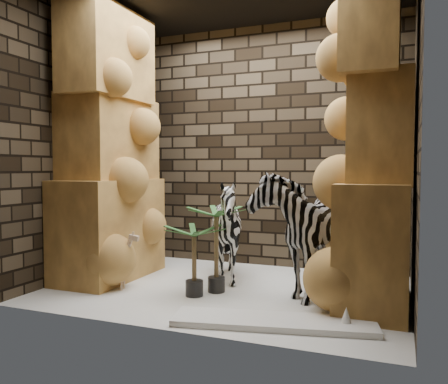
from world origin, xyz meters
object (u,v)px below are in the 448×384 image
at_px(zebra_left, 227,236).
at_px(surfboard, 273,322).
at_px(zebra_right, 304,220).
at_px(giraffe_toy, 115,259).
at_px(palm_front, 216,249).
at_px(palm_back, 194,260).

height_order(zebra_left, surfboard, zebra_left).
height_order(zebra_right, giraffe_toy, zebra_right).
height_order(zebra_left, palm_front, zebra_left).
bearing_deg(giraffe_toy, zebra_right, 10.44).
relative_size(zebra_right, palm_front, 1.65).
relative_size(palm_front, palm_back, 1.25).
bearing_deg(zebra_right, palm_front, -148.66).
distance_m(palm_back, surfboard, 1.10).
height_order(giraffe_toy, palm_front, palm_front).
bearing_deg(zebra_left, surfboard, -34.27).
xyz_separation_m(palm_front, palm_back, (-0.14, -0.21, -0.09)).
relative_size(giraffe_toy, palm_front, 0.70).
distance_m(zebra_right, zebra_left, 0.86).
relative_size(palm_front, surfboard, 0.55).
distance_m(giraffe_toy, palm_front, 1.04).
bearing_deg(zebra_right, surfboard, -83.80).
bearing_deg(zebra_right, zebra_left, -175.01).
bearing_deg(surfboard, zebra_right, 77.19).
bearing_deg(palm_front, giraffe_toy, -164.71).
xyz_separation_m(giraffe_toy, palm_front, (1.00, 0.27, 0.13)).
xyz_separation_m(zebra_right, giraffe_toy, (-1.80, -0.63, -0.41)).
relative_size(giraffe_toy, palm_back, 0.88).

